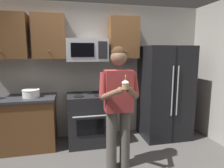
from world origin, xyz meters
TOP-DOWN VIEW (x-y plane):
  - wall_back at (0.00, 1.75)m, footprint 4.40×0.10m
  - oven_range at (-0.15, 1.36)m, footprint 0.76×0.70m
  - microwave at (-0.15, 1.48)m, footprint 0.74×0.41m
  - refrigerator at (1.35, 1.32)m, footprint 0.90×0.75m
  - cabinet_row_upper at (-0.72, 1.53)m, footprint 2.78×0.36m
  - counter_left at (-1.45, 1.38)m, footprint 1.44×0.66m
  - bowl_large_white at (-1.13, 1.36)m, footprint 0.29×0.29m
  - person at (0.18, 0.43)m, footprint 0.60×0.48m
  - cupcake at (0.18, 0.11)m, footprint 0.09×0.09m

SIDE VIEW (x-z plane):
  - oven_range at x=-0.15m, z-range 0.00..0.93m
  - counter_left at x=-1.45m, z-range 0.00..0.92m
  - refrigerator at x=1.35m, z-range 0.00..1.80m
  - bowl_large_white at x=-1.13m, z-range 0.92..1.06m
  - person at x=0.18m, z-range 0.11..1.88m
  - cupcake at x=0.18m, z-range 1.20..1.38m
  - wall_back at x=0.00m, z-range 0.00..2.60m
  - microwave at x=-0.15m, z-range 1.52..1.92m
  - cabinet_row_upper at x=-0.72m, z-range 1.57..2.33m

